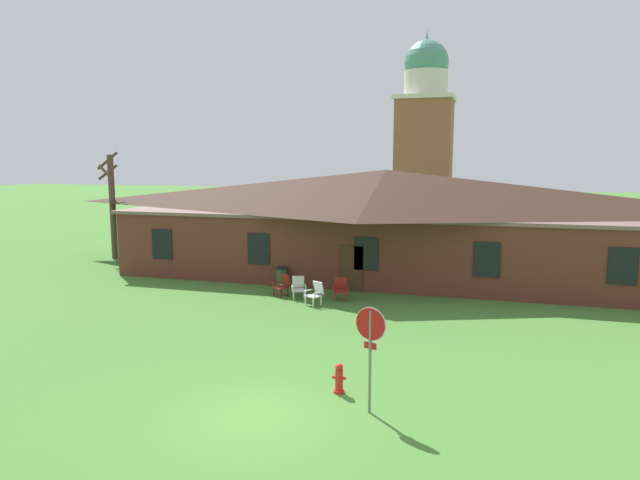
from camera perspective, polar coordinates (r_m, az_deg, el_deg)
name	(u,v)px	position (r m, az deg, el deg)	size (l,w,h in m)	color
ground_plane	(255,416)	(13.85, -6.66, -17.38)	(200.00, 200.00, 0.00)	#477F33
brick_building	(385,220)	(29.97, 6.67, 2.03)	(27.00, 10.40, 5.41)	brown
dome_tower	(424,139)	(51.57, 10.56, 10.09)	(5.18, 5.18, 17.14)	#93563D
stop_sign	(370,339)	(13.33, 5.14, -9.95)	(0.77, 0.30, 2.58)	slate
lawn_chair_by_porch	(283,284)	(24.80, -3.83, -4.53)	(0.83, 0.86, 0.96)	maroon
lawn_chair_near_door	(299,287)	(24.31, -2.20, -4.78)	(0.78, 0.83, 0.96)	silver
lawn_chair_left_end	(315,293)	(23.24, -0.48, -5.39)	(0.82, 0.86, 0.96)	white
lawn_chair_middle	(341,288)	(24.01, 2.11, -4.95)	(0.73, 0.78, 0.96)	maroon
bare_tree_beside_building	(112,202)	(35.94, -20.39, 3.60)	(1.42, 1.44, 6.42)	brown
fire_hydrant	(339,379)	(14.84, 1.96, -13.94)	(0.36, 0.28, 0.79)	red
trash_bin	(282,277)	(26.25, -3.90, -3.82)	(0.56, 0.56, 0.98)	#335638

